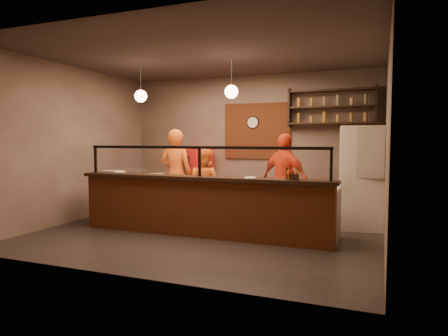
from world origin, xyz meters
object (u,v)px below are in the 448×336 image
at_px(fridge, 362,178).
at_px(wall_clock, 253,123).
at_px(cook_right, 285,179).
at_px(pepper_mill, 287,174).
at_px(red_cooler, 196,179).
at_px(cook_left, 176,175).
at_px(pizza_dough, 257,184).
at_px(condiment_caddy, 293,177).
at_px(cook_mid, 205,185).

bearing_deg(fridge, wall_clock, 149.97).
height_order(cook_right, fridge, fridge).
bearing_deg(pepper_mill, fridge, 56.91).
bearing_deg(red_cooler, pepper_mill, -18.32).
distance_m(fridge, red_cooler, 3.91).
bearing_deg(cook_right, red_cooler, 2.36).
distance_m(wall_clock, cook_left, 2.30).
bearing_deg(wall_clock, pizza_dough, -70.52).
bearing_deg(red_cooler, condiment_caddy, -18.28).
bearing_deg(pizza_dough, wall_clock, 109.48).
distance_m(cook_left, cook_right, 2.27).
bearing_deg(fridge, pizza_dough, -154.63).
distance_m(cook_mid, condiment_caddy, 2.40).
xyz_separation_m(cook_right, pizza_dough, (-0.30, -0.88, -0.00)).
height_order(wall_clock, red_cooler, wall_clock).
distance_m(cook_right, pepper_mill, 1.47).
xyz_separation_m(wall_clock, cook_right, (1.06, -1.28, -1.19)).
relative_size(red_cooler, pizza_dough, 2.89).
bearing_deg(red_cooler, cook_left, -60.94).
relative_size(cook_left, red_cooler, 1.29).
relative_size(pizza_dough, pepper_mill, 2.87).
relative_size(cook_right, pizza_dough, 3.54).
relative_size(cook_mid, condiment_caddy, 8.84).
bearing_deg(pizza_dough, cook_left, 164.13).
distance_m(cook_right, condiment_caddy, 1.58).
xyz_separation_m(fridge, red_cooler, (-3.84, 0.73, -0.23)).
bearing_deg(pepper_mill, wall_clock, 117.93).
bearing_deg(red_cooler, fridge, 11.66).
bearing_deg(fridge, cook_mid, -177.16).
height_order(cook_mid, cook_right, cook_right).
distance_m(wall_clock, red_cooler, 1.93).
xyz_separation_m(cook_right, condiment_caddy, (0.47, -1.49, 0.20)).
distance_m(fridge, pepper_mill, 1.98).
relative_size(wall_clock, pizza_dough, 0.58).
bearing_deg(fridge, cook_right, -177.81).
xyz_separation_m(condiment_caddy, pepper_mill, (-0.11, 0.09, 0.04)).
relative_size(cook_right, pepper_mill, 10.18).
relative_size(cook_mid, pizza_dough, 2.96).
distance_m(cook_left, red_cooler, 1.32).
xyz_separation_m(cook_mid, fridge, (3.02, 0.55, 0.21)).
relative_size(condiment_caddy, pepper_mill, 0.96).
relative_size(cook_left, condiment_caddy, 11.13).
xyz_separation_m(cook_left, cook_right, (2.25, 0.32, -0.05)).
relative_size(pizza_dough, condiment_caddy, 2.98).
height_order(cook_mid, pepper_mill, cook_mid).
bearing_deg(fridge, pepper_mill, -130.58).
distance_m(wall_clock, cook_right, 2.05).
bearing_deg(condiment_caddy, fridge, 60.82).
xyz_separation_m(pizza_dough, pepper_mill, (0.66, -0.53, 0.24)).
distance_m(red_cooler, condiment_caddy, 3.80).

